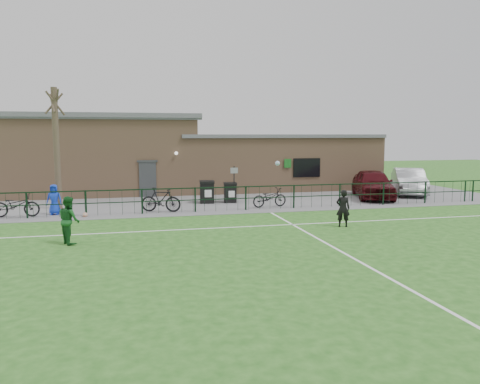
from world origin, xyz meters
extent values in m
plane|color=#23581A|center=(0.00, 0.00, 0.00)|extent=(90.00, 90.00, 0.00)
cube|color=slate|center=(0.00, 13.50, 0.01)|extent=(34.00, 13.00, 0.02)
cube|color=white|center=(0.00, 7.80, 0.00)|extent=(28.00, 0.10, 0.01)
cube|color=white|center=(0.00, 4.00, 0.00)|extent=(28.00, 0.10, 0.01)
cube|color=white|center=(2.00, 0.00, 0.00)|extent=(0.10, 16.00, 0.01)
cube|color=black|center=(0.00, 8.00, 0.60)|extent=(28.00, 0.10, 1.20)
cylinder|color=#48392B|center=(-8.00, 10.50, 3.00)|extent=(0.30, 0.30, 6.00)
cube|color=black|center=(-0.47, 10.82, 0.58)|extent=(0.83, 0.91, 1.12)
cube|color=black|center=(0.80, 10.74, 0.52)|extent=(0.76, 0.83, 1.00)
cylinder|color=black|center=(0.97, 10.51, 1.02)|extent=(0.06, 0.06, 2.00)
imported|color=#420B11|center=(9.26, 10.49, 0.86)|extent=(3.48, 5.29, 1.67)
imported|color=#9D9FA4|center=(12.34, 11.59, 0.82)|extent=(3.57, 5.09, 1.59)
imported|color=black|center=(-9.55, 8.48, 0.56)|extent=(2.08, 0.85, 1.07)
imported|color=black|center=(-3.11, 8.38, 0.60)|extent=(2.01, 1.19, 1.17)
imported|color=black|center=(2.41, 8.63, 0.51)|extent=(1.95, 0.96, 0.98)
imported|color=blue|center=(-7.96, 8.73, 0.73)|extent=(0.73, 0.51, 1.41)
imported|color=black|center=(3.84, 3.12, 0.76)|extent=(0.64, 0.54, 1.51)
sphere|color=white|center=(2.18, 6.65, 2.39)|extent=(0.22, 0.22, 0.22)
imported|color=#185420|center=(-6.58, 2.55, 0.82)|extent=(0.92, 0.99, 1.64)
sphere|color=silver|center=(-6.53, 7.78, 0.11)|extent=(0.22, 0.22, 0.22)
cube|color=tan|center=(0.00, 16.50, 1.75)|extent=(24.00, 5.00, 3.50)
cube|color=tan|center=(-6.24, 16.50, 4.10)|extent=(11.52, 5.00, 1.20)
cube|color=#54565C|center=(-6.24, 16.50, 4.82)|extent=(12.02, 5.40, 0.28)
cube|color=#54565C|center=(5.28, 16.50, 3.60)|extent=(13.44, 5.30, 0.22)
cube|color=#383A3D|center=(-3.50, 13.97, 1.05)|extent=(1.00, 0.08, 2.10)
cube|color=black|center=(6.50, 13.97, 1.60)|extent=(1.80, 0.08, 1.20)
cube|color=#19661E|center=(5.20, 13.92, 1.90)|extent=(0.45, 0.04, 0.55)
camera|label=1|loc=(-4.50, -14.08, 3.74)|focal=35.00mm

